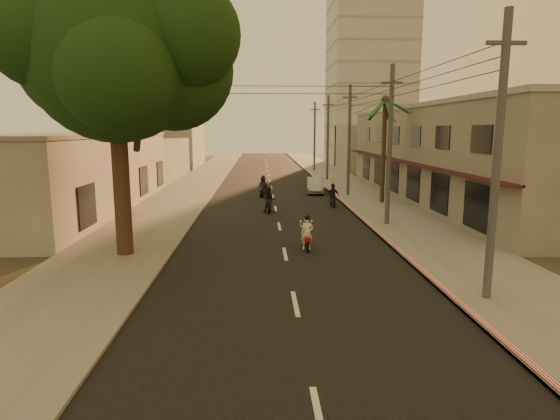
% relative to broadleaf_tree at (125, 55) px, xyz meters
% --- Properties ---
extents(ground, '(160.00, 160.00, 0.00)m').
position_rel_broadleaf_tree_xyz_m(ground, '(6.61, -2.14, -8.48)').
color(ground, '#383023').
rests_on(ground, ground).
extents(road, '(10.00, 140.00, 0.02)m').
position_rel_broadleaf_tree_xyz_m(road, '(6.61, 17.86, -8.47)').
color(road, black).
rests_on(road, ground).
extents(sidewalk_right, '(5.00, 140.00, 0.12)m').
position_rel_broadleaf_tree_xyz_m(sidewalk_right, '(14.11, 17.86, -8.42)').
color(sidewalk_right, slate).
rests_on(sidewalk_right, ground).
extents(sidewalk_left, '(5.00, 140.00, 0.12)m').
position_rel_broadleaf_tree_xyz_m(sidewalk_left, '(-0.89, 17.86, -8.42)').
color(sidewalk_left, slate).
rests_on(sidewalk_left, ground).
extents(curb_stripe, '(0.20, 60.00, 0.20)m').
position_rel_broadleaf_tree_xyz_m(curb_stripe, '(11.71, 12.86, -8.38)').
color(curb_stripe, '#B11A12').
rests_on(curb_stripe, ground).
extents(shophouse_row, '(8.80, 34.20, 7.30)m').
position_rel_broadleaf_tree_xyz_m(shophouse_row, '(20.57, 15.86, -4.83)').
color(shophouse_row, gray).
rests_on(shophouse_row, ground).
extents(left_building, '(8.20, 24.20, 5.20)m').
position_rel_broadleaf_tree_xyz_m(left_building, '(-7.37, 11.86, -5.88)').
color(left_building, '#A29E92').
rests_on(left_building, ground).
extents(distant_tower, '(12.10, 12.10, 28.00)m').
position_rel_broadleaf_tree_xyz_m(distant_tower, '(22.61, 53.86, 5.52)').
color(distant_tower, '#B7B5B2').
rests_on(distant_tower, ground).
extents(broadleaf_tree, '(9.60, 8.70, 12.10)m').
position_rel_broadleaf_tree_xyz_m(broadleaf_tree, '(0.00, 0.00, 0.00)').
color(broadleaf_tree, black).
rests_on(broadleaf_tree, ground).
extents(palm_tree, '(5.00, 5.00, 8.20)m').
position_rel_broadleaf_tree_xyz_m(palm_tree, '(14.61, 13.86, -1.33)').
color(palm_tree, black).
rests_on(palm_tree, ground).
extents(utility_poles, '(1.20, 48.26, 9.00)m').
position_rel_broadleaf_tree_xyz_m(utility_poles, '(12.81, 17.86, -1.94)').
color(utility_poles, '#38383A').
rests_on(utility_poles, ground).
extents(filler_right, '(8.00, 14.00, 6.00)m').
position_rel_broadleaf_tree_xyz_m(filler_right, '(20.61, 42.86, -5.48)').
color(filler_right, '#A29E92').
rests_on(filler_right, ground).
extents(filler_left_near, '(8.00, 14.00, 4.40)m').
position_rel_broadleaf_tree_xyz_m(filler_left_near, '(-7.39, 31.86, -6.28)').
color(filler_left_near, '#A29E92').
rests_on(filler_left_near, ground).
extents(filler_left_far, '(8.00, 14.00, 7.00)m').
position_rel_broadleaf_tree_xyz_m(filler_left_far, '(-7.39, 49.86, -4.98)').
color(filler_left_far, '#A29E92').
rests_on(filler_left_far, ground).
extents(scooter_red, '(0.63, 1.68, 1.65)m').
position_rel_broadleaf_tree_xyz_m(scooter_red, '(7.67, 0.67, -7.76)').
color(scooter_red, black).
rests_on(scooter_red, ground).
extents(scooter_mid_a, '(0.91, 1.81, 1.78)m').
position_rel_broadleaf_tree_xyz_m(scooter_mid_a, '(6.14, 10.50, -7.67)').
color(scooter_mid_a, black).
rests_on(scooter_mid_a, ground).
extents(scooter_mid_b, '(0.97, 1.73, 1.69)m').
position_rel_broadleaf_tree_xyz_m(scooter_mid_b, '(10.73, 12.62, -7.72)').
color(scooter_mid_b, black).
rests_on(scooter_mid_b, ground).
extents(scooter_far_a, '(1.13, 1.77, 1.79)m').
position_rel_broadleaf_tree_xyz_m(scooter_far_a, '(5.80, 17.69, -7.66)').
color(scooter_far_a, black).
rests_on(scooter_far_a, ground).
extents(parked_car, '(2.30, 4.39, 1.34)m').
position_rel_broadleaf_tree_xyz_m(parked_car, '(10.36, 19.93, -7.80)').
color(parked_car, '#96989D').
rests_on(parked_car, ground).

